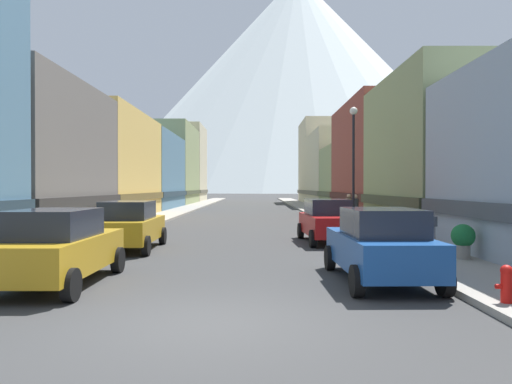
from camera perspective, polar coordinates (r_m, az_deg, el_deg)
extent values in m
plane|color=#363636|center=(8.41, -5.67, -15.23)|extent=(400.00, 400.00, 0.00)
cube|color=gray|center=(43.69, -9.23, -2.32)|extent=(2.50, 100.00, 0.15)
cube|color=gray|center=(43.45, 7.27, -2.33)|extent=(2.50, 100.00, 0.15)
cube|color=#66605B|center=(26.64, -27.46, 3.58)|extent=(7.96, 10.84, 7.42)
cube|color=#2D2B29|center=(26.61, -27.44, -0.96)|extent=(8.26, 10.84, 0.50)
cube|color=#D8B259|center=(37.59, -17.86, 3.01)|extent=(6.50, 13.30, 7.79)
cube|color=brown|center=(37.56, -17.85, -0.49)|extent=(6.80, 13.30, 0.50)
cube|color=slate|center=(51.36, -14.67, 2.33)|extent=(9.50, 13.99, 7.73)
cube|color=#22333F|center=(51.34, -14.66, -0.19)|extent=(9.80, 13.99, 0.50)
cube|color=#8C9966|center=(64.94, -10.26, 3.14)|extent=(6.66, 13.92, 10.35)
cube|color=#3F442D|center=(64.88, -10.26, -0.02)|extent=(6.96, 13.92, 0.50)
cube|color=beige|center=(77.55, -8.65, 3.31)|extent=(6.88, 10.74, 11.95)
cube|color=#595444|center=(77.47, -8.65, 0.08)|extent=(7.18, 10.74, 0.50)
cube|color=#8C9966|center=(26.99, 23.67, 4.12)|extent=(8.17, 10.65, 7.95)
cube|color=#3F442D|center=(26.94, 23.65, -0.93)|extent=(8.47, 10.65, 0.50)
cube|color=brown|center=(38.14, 17.13, 3.58)|extent=(8.94, 12.79, 8.59)
cube|color=#3B1B16|center=(38.09, 17.11, -0.47)|extent=(9.24, 12.79, 0.50)
cube|color=#8C9966|center=(48.19, 12.51, 1.53)|extent=(7.36, 8.42, 6.18)
cube|color=#3F442D|center=(48.19, 12.50, -0.24)|extent=(7.66, 8.42, 0.50)
cube|color=beige|center=(59.18, 9.95, 2.66)|extent=(6.89, 13.63, 8.86)
cube|color=#595444|center=(59.14, 9.94, -0.08)|extent=(7.19, 13.63, 0.50)
cube|color=beige|center=(71.60, 8.89, 3.51)|extent=(8.52, 11.13, 11.86)
cube|color=#595444|center=(71.51, 8.88, 0.04)|extent=(8.82, 11.13, 0.50)
cube|color=#B28419|center=(12.25, -22.22, -6.74)|extent=(1.85, 4.40, 0.80)
cube|color=#1E232D|center=(11.94, -22.68, -3.45)|extent=(1.61, 2.20, 0.64)
cylinder|color=black|center=(14.16, -23.15, -7.38)|extent=(0.22, 0.68, 0.68)
cylinder|color=black|center=(13.55, -15.91, -7.72)|extent=(0.22, 0.68, 0.68)
cylinder|color=black|center=(10.46, -20.93, -10.21)|extent=(0.22, 0.68, 0.68)
cube|color=#B28419|center=(18.27, -14.59, -4.30)|extent=(1.95, 4.45, 0.80)
cube|color=#1E232D|center=(17.98, -14.78, -2.08)|extent=(1.66, 2.24, 0.64)
cylinder|color=black|center=(20.12, -16.07, -5.00)|extent=(0.24, 0.69, 0.68)
cylinder|color=black|center=(19.74, -10.88, -5.09)|extent=(0.24, 0.69, 0.68)
cylinder|color=black|center=(16.97, -18.91, -6.05)|extent=(0.24, 0.69, 0.68)
cylinder|color=black|center=(16.51, -12.77, -6.21)|extent=(0.24, 0.69, 0.68)
cube|color=#19478C|center=(12.14, 14.42, -6.78)|extent=(1.92, 4.43, 0.80)
cube|color=#1E232D|center=(11.83, 14.75, -3.47)|extent=(1.64, 2.23, 0.64)
cylinder|color=black|center=(13.59, 8.78, -7.67)|extent=(0.23, 0.68, 0.68)
cylinder|color=black|center=(14.02, 16.28, -7.44)|extent=(0.23, 0.68, 0.68)
cylinder|color=black|center=(10.40, 11.89, -10.25)|extent=(0.23, 0.68, 0.68)
cylinder|color=black|center=(10.95, 21.46, -9.72)|extent=(0.23, 0.68, 0.68)
cube|color=#9E1111|center=(20.17, 8.61, -3.83)|extent=(2.05, 4.48, 0.80)
cube|color=#1E232D|center=(20.38, 8.48, -1.75)|extent=(1.70, 2.27, 0.64)
cylinder|color=black|center=(18.82, 12.36, -5.38)|extent=(0.25, 0.69, 0.68)
cylinder|color=black|center=(18.43, 6.80, -5.49)|extent=(0.25, 0.69, 0.68)
cylinder|color=black|center=(22.01, 10.12, -4.50)|extent=(0.25, 0.69, 0.68)
cylinder|color=black|center=(21.67, 5.36, -4.58)|extent=(0.25, 0.69, 0.68)
cylinder|color=red|center=(10.22, 27.52, -10.01)|extent=(0.20, 0.20, 0.55)
sphere|color=red|center=(10.16, 27.53, -8.24)|extent=(0.22, 0.22, 0.22)
cylinder|color=red|center=(10.14, 26.76, -9.93)|extent=(0.10, 0.09, 0.09)
cylinder|color=#595960|center=(14.31, 20.37, -5.93)|extent=(0.06, 0.06, 1.05)
cube|color=#33383F|center=(14.25, 20.38, -3.28)|extent=(0.14, 0.10, 0.28)
cylinder|color=#4C5156|center=(19.46, 16.66, -4.42)|extent=(0.56, 0.56, 0.90)
cylinder|color=#2D2D33|center=(19.43, 16.66, -2.98)|extent=(0.59, 0.59, 0.08)
cylinder|color=gray|center=(15.78, 23.31, -6.51)|extent=(0.41, 0.41, 0.41)
sphere|color=#1B6832|center=(15.73, 23.32, -4.76)|extent=(0.70, 0.70, 0.70)
cylinder|color=brown|center=(28.81, 10.96, -2.18)|extent=(0.36, 0.36, 1.50)
sphere|color=tan|center=(28.78, 10.97, -0.46)|extent=(0.24, 0.24, 0.24)
cylinder|color=#333338|center=(27.00, 11.70, -2.37)|extent=(0.36, 0.36, 1.50)
sphere|color=tan|center=(26.97, 11.71, -0.52)|extent=(0.24, 0.24, 0.24)
cylinder|color=black|center=(22.92, 11.50, 2.10)|extent=(0.12, 0.12, 5.50)
sphere|color=white|center=(23.19, 11.52, 9.36)|extent=(0.36, 0.36, 0.36)
cone|color=silver|center=(275.13, 4.98, 12.68)|extent=(214.31, 214.31, 119.73)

